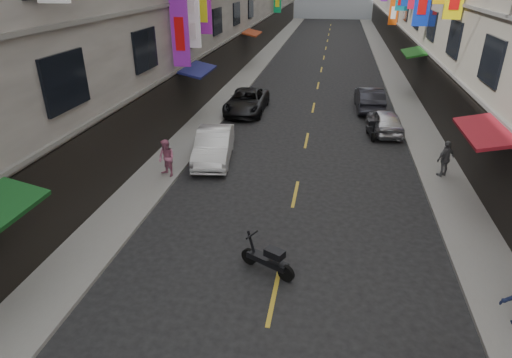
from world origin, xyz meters
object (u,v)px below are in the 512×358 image
at_px(scooter_crossing, 268,259).
at_px(pedestrian_lfar, 167,158).
at_px(pedestrian_rfar, 445,159).
at_px(car_right_far, 369,99).
at_px(car_left_far, 247,101).
at_px(car_right_mid, 385,121).
at_px(car_left_mid, 214,145).
at_px(scooter_far_right, 371,129).

distance_m(scooter_crossing, pedestrian_lfar, 7.47).
relative_size(pedestrian_lfar, pedestrian_rfar, 1.02).
relative_size(car_right_far, pedestrian_lfar, 2.76).
relative_size(car_left_far, car_right_mid, 1.30).
xyz_separation_m(car_left_mid, car_right_mid, (8.00, 5.28, -0.08)).
bearing_deg(car_right_mid, pedestrian_rfar, 102.90).
distance_m(car_left_far, pedestrian_rfar, 12.61).
relative_size(car_left_far, pedestrian_lfar, 3.09).
bearing_deg(car_left_far, scooter_far_right, -24.36).
relative_size(car_left_mid, pedestrian_rfar, 2.82).
bearing_deg(car_left_far, car_right_mid, -16.45).
distance_m(scooter_far_right, pedestrian_rfar, 5.29).
height_order(car_right_mid, pedestrian_rfar, pedestrian_rfar).
distance_m(pedestrian_lfar, pedestrian_rfar, 11.50).
distance_m(car_left_mid, car_right_mid, 9.58).
bearing_deg(car_right_mid, scooter_far_right, 44.40).
bearing_deg(car_left_mid, scooter_far_right, 22.62).
height_order(car_left_mid, pedestrian_rfar, pedestrian_rfar).
height_order(scooter_crossing, car_right_far, car_right_far).
bearing_deg(scooter_far_right, scooter_crossing, 65.15).
bearing_deg(car_left_far, car_left_mid, -90.25).
relative_size(car_right_mid, car_right_far, 0.86).
xyz_separation_m(scooter_crossing, scooter_far_right, (3.57, 12.02, 0.00)).
height_order(car_left_mid, car_left_far, car_left_mid).
bearing_deg(car_right_far, scooter_crossing, 74.87).
bearing_deg(pedestrian_lfar, car_left_far, 110.88).
bearing_deg(pedestrian_rfar, scooter_crossing, 13.27).
distance_m(scooter_crossing, car_left_mid, 8.51).
xyz_separation_m(car_left_mid, car_left_far, (0.00, 7.60, -0.04)).
height_order(car_left_mid, car_right_mid, car_left_mid).
bearing_deg(car_left_mid, pedestrian_rfar, -9.46).
bearing_deg(car_left_mid, car_right_far, 43.50).
relative_size(car_left_mid, pedestrian_lfar, 2.77).
height_order(scooter_far_right, pedestrian_lfar, pedestrian_lfar).
distance_m(scooter_crossing, car_left_far, 15.71).
height_order(car_left_mid, car_right_far, car_left_mid).
distance_m(car_right_far, pedestrian_lfar, 14.63).
height_order(scooter_crossing, scooter_far_right, same).
bearing_deg(car_right_mid, pedestrian_lfar, 32.12).
distance_m(scooter_far_right, car_left_far, 7.95).
relative_size(scooter_far_right, pedestrian_lfar, 1.14).
xyz_separation_m(scooter_crossing, pedestrian_rfar, (6.23, 7.48, 0.45)).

